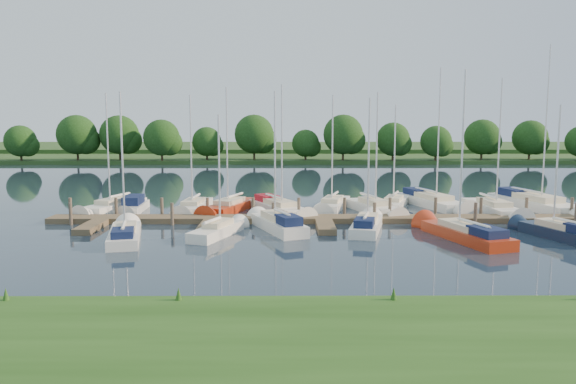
{
  "coord_description": "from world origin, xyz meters",
  "views": [
    {
      "loc": [
        -2.73,
        -32.62,
        7.49
      ],
      "look_at": [
        -2.55,
        8.0,
        2.2
      ],
      "focal_mm": 35.0,
      "sensor_mm": 36.0,
      "label": 1
    }
  ],
  "objects_px": {
    "motorboat": "(133,208)",
    "sailboat_n_0": "(112,208)",
    "sailboat_n_5": "(332,206)",
    "sailboat_s_2": "(277,225)",
    "dock": "(323,221)"
  },
  "relations": [
    {
      "from": "sailboat_n_5",
      "to": "sailboat_s_2",
      "type": "relative_size",
      "value": 1.0
    },
    {
      "from": "dock",
      "to": "sailboat_n_5",
      "type": "bearing_deg",
      "value": 79.75
    },
    {
      "from": "sailboat_n_0",
      "to": "sailboat_s_2",
      "type": "relative_size",
      "value": 1.01
    },
    {
      "from": "sailboat_n_5",
      "to": "motorboat",
      "type": "bearing_deg",
      "value": 20.37
    },
    {
      "from": "motorboat",
      "to": "sailboat_n_5",
      "type": "relative_size",
      "value": 0.58
    },
    {
      "from": "dock",
      "to": "sailboat_s_2",
      "type": "relative_size",
      "value": 4.08
    },
    {
      "from": "dock",
      "to": "sailboat_n_5",
      "type": "height_order",
      "value": "sailboat_n_5"
    },
    {
      "from": "motorboat",
      "to": "sailboat_n_5",
      "type": "xyz_separation_m",
      "value": [
        16.36,
        1.39,
        -0.07
      ]
    },
    {
      "from": "motorboat",
      "to": "sailboat_n_0",
      "type": "bearing_deg",
      "value": -11.83
    },
    {
      "from": "motorboat",
      "to": "sailboat_s_2",
      "type": "xyz_separation_m",
      "value": [
        11.88,
        -7.74,
        0.0
      ]
    },
    {
      "from": "sailboat_n_5",
      "to": "sailboat_n_0",
      "type": "bearing_deg",
      "value": 18.96
    },
    {
      "from": "sailboat_s_2",
      "to": "dock",
      "type": "bearing_deg",
      "value": 15.19
    },
    {
      "from": "sailboat_n_0",
      "to": "sailboat_n_5",
      "type": "distance_m",
      "value": 18.19
    },
    {
      "from": "dock",
      "to": "motorboat",
      "type": "distance_m",
      "value": 16.04
    },
    {
      "from": "dock",
      "to": "sailboat_s_2",
      "type": "bearing_deg",
      "value": -142.7
    }
  ]
}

